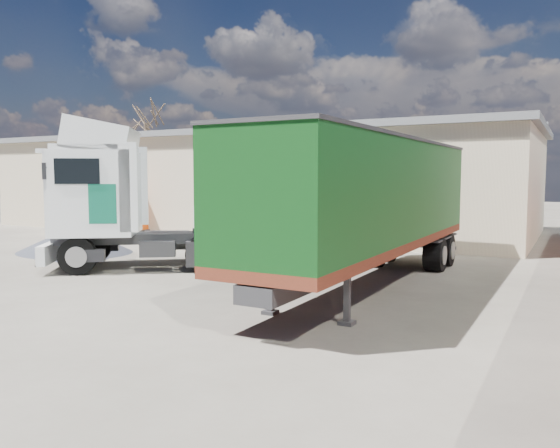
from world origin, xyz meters
The scene contains 8 objects.
ground centered at (0.00, 0.00, 0.00)m, with size 120.00×120.00×0.00m, color #282520.
warehouse centered at (-6.00, 16.00, 2.66)m, with size 30.60×12.60×5.42m.
bare_tree centered at (-18.00, 20.00, 7.92)m, with size 4.00×4.00×9.60m.
tractor_unit centered at (-2.37, 1.75, 2.04)m, with size 7.36×6.37×4.86m.
box_trailer centered at (5.67, 2.60, 2.44)m, with size 2.61×12.05×4.00m.
panel_van centered at (-1.94, 7.40, 0.98)m, with size 3.09×4.96×1.89m.
orange_skip centered at (-10.21, 9.28, 0.79)m, with size 3.06×2.09×1.81m.
gravel_heap centered at (-7.00, 3.53, 0.49)m, with size 5.87×5.49×1.05m.
Camera 1 is at (10.54, -11.49, 3.00)m, focal length 35.00 mm.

